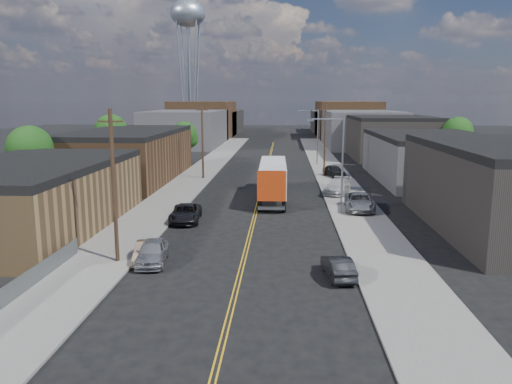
# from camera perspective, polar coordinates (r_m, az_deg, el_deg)

# --- Properties ---
(ground) EXTENTS (260.00, 260.00, 0.00)m
(ground) POSITION_cam_1_polar(r_m,az_deg,el_deg) (81.49, 1.35, 3.09)
(ground) COLOR black
(ground) RESTS_ON ground
(centerline) EXTENTS (0.32, 120.00, 0.01)m
(centerline) POSITION_cam_1_polar(r_m,az_deg,el_deg) (66.66, 0.93, 1.43)
(centerline) COLOR gold
(centerline) RESTS_ON ground
(sidewalk_left) EXTENTS (5.00, 140.00, 0.15)m
(sidewalk_left) POSITION_cam_1_polar(r_m,az_deg,el_deg) (67.69, -7.14, 1.55)
(sidewalk_left) COLOR slate
(sidewalk_left) RESTS_ON ground
(sidewalk_right) EXTENTS (5.00, 140.00, 0.15)m
(sidewalk_right) POSITION_cam_1_polar(r_m,az_deg,el_deg) (66.95, 9.08, 1.40)
(sidewalk_right) COLOR slate
(sidewalk_right) RESTS_ON ground
(warehouse_tan) EXTENTS (12.00, 22.00, 5.60)m
(warehouse_tan) POSITION_cam_1_polar(r_m,az_deg,el_deg) (44.59, -24.39, -0.43)
(warehouse_tan) COLOR brown
(warehouse_tan) RESTS_ON ground
(warehouse_brown) EXTENTS (12.00, 26.00, 6.60)m
(warehouse_brown) POSITION_cam_1_polar(r_m,az_deg,el_deg) (68.35, -14.40, 4.11)
(warehouse_brown) COLOR brown
(warehouse_brown) RESTS_ON ground
(industrial_right_b) EXTENTS (14.00, 24.00, 6.10)m
(industrial_right_b) POSITION_cam_1_polar(r_m,az_deg,el_deg) (69.92, 19.33, 3.78)
(industrial_right_b) COLOR #373739
(industrial_right_b) RESTS_ON ground
(industrial_right_c) EXTENTS (14.00, 22.00, 7.60)m
(industrial_right_c) POSITION_cam_1_polar(r_m,az_deg,el_deg) (95.01, 15.07, 6.10)
(industrial_right_c) COLOR black
(industrial_right_c) RESTS_ON ground
(skyline_left_a) EXTENTS (16.00, 30.00, 8.00)m
(skyline_left_a) POSITION_cam_1_polar(r_m,az_deg,el_deg) (118.14, -7.89, 7.25)
(skyline_left_a) COLOR #373739
(skyline_left_a) RESTS_ON ground
(skyline_right_a) EXTENTS (16.00, 30.00, 8.00)m
(skyline_right_a) POSITION_cam_1_polar(r_m,az_deg,el_deg) (117.24, 11.83, 7.11)
(skyline_right_a) COLOR #373739
(skyline_right_a) RESTS_ON ground
(skyline_left_b) EXTENTS (16.00, 26.00, 10.00)m
(skyline_left_b) POSITION_cam_1_polar(r_m,az_deg,el_deg) (142.68, -5.97, 8.25)
(skyline_left_b) COLOR brown
(skyline_left_b) RESTS_ON ground
(skyline_right_b) EXTENTS (16.00, 26.00, 10.00)m
(skyline_right_b) POSITION_cam_1_polar(r_m,az_deg,el_deg) (141.94, 10.36, 8.12)
(skyline_right_b) COLOR brown
(skyline_right_b) RESTS_ON ground
(skyline_left_c) EXTENTS (16.00, 40.00, 7.00)m
(skyline_left_c) POSITION_cam_1_polar(r_m,az_deg,el_deg) (162.50, -4.83, 8.01)
(skyline_left_c) COLOR black
(skyline_left_c) RESTS_ON ground
(skyline_right_c) EXTENTS (16.00, 40.00, 7.00)m
(skyline_right_c) POSITION_cam_1_polar(r_m,az_deg,el_deg) (161.85, 9.47, 7.89)
(skyline_right_c) COLOR black
(skyline_right_c) RESTS_ON ground
(water_tower) EXTENTS (9.00, 9.00, 36.90)m
(water_tower) POSITION_cam_1_polar(r_m,az_deg,el_deg) (134.57, -7.79, 19.03)
(water_tower) COLOR gray
(water_tower) RESTS_ON ground
(streetlight_near) EXTENTS (3.39, 0.25, 9.00)m
(streetlight_near) POSITION_cam_1_polar(r_m,az_deg,el_deg) (46.33, 9.39, 3.92)
(streetlight_near) COLOR gray
(streetlight_near) RESTS_ON ground
(streetlight_far) EXTENTS (3.39, 0.25, 9.00)m
(streetlight_far) POSITION_cam_1_polar(r_m,az_deg,el_deg) (81.09, 6.78, 6.77)
(streetlight_far) COLOR gray
(streetlight_far) RESTS_ON ground
(utility_pole_left_near) EXTENTS (1.60, 0.26, 10.00)m
(utility_pole_left_near) POSITION_cam_1_polar(r_m,az_deg,el_deg) (33.06, -15.94, 0.70)
(utility_pole_left_near) COLOR black
(utility_pole_left_near) RESTS_ON ground
(utility_pole_left_far) EXTENTS (1.60, 0.26, 10.00)m
(utility_pole_left_far) POSITION_cam_1_polar(r_m,az_deg,el_deg) (66.87, -6.14, 5.83)
(utility_pole_left_far) COLOR black
(utility_pole_left_far) RESTS_ON ground
(utility_pole_right) EXTENTS (1.60, 0.26, 10.00)m
(utility_pole_right) POSITION_cam_1_polar(r_m,az_deg,el_deg) (69.20, 7.88, 5.95)
(utility_pole_right) COLOR black
(utility_pole_right) RESTS_ON ground
(chainlink_fence) EXTENTS (0.05, 16.00, 1.22)m
(chainlink_fence) POSITION_cam_1_polar(r_m,az_deg,el_deg) (29.77, -25.75, -9.97)
(chainlink_fence) COLOR slate
(chainlink_fence) RESTS_ON ground
(tree_left_near) EXTENTS (4.85, 4.76, 7.91)m
(tree_left_near) POSITION_cam_1_polar(r_m,az_deg,el_deg) (57.55, -24.36, 4.24)
(tree_left_near) COLOR black
(tree_left_near) RESTS_ON ground
(tree_left_mid) EXTENTS (5.10, 5.04, 8.37)m
(tree_left_mid) POSITION_cam_1_polar(r_m,az_deg,el_deg) (80.45, -16.17, 6.51)
(tree_left_mid) COLOR black
(tree_left_mid) RESTS_ON ground
(tree_left_far) EXTENTS (4.35, 4.20, 6.97)m
(tree_left_far) POSITION_cam_1_polar(r_m,az_deg,el_deg) (84.62, -8.13, 6.37)
(tree_left_far) COLOR black
(tree_left_far) RESTS_ON ground
(tree_right_far) EXTENTS (4.85, 4.76, 7.91)m
(tree_right_far) POSITION_cam_1_polar(r_m,az_deg,el_deg) (85.47, 22.07, 6.16)
(tree_right_far) COLOR black
(tree_right_far) RESTS_ON ground
(semi_truck) EXTENTS (2.86, 15.66, 4.10)m
(semi_truck) POSITION_cam_1_polar(r_m,az_deg,el_deg) (53.87, 1.99, 1.75)
(semi_truck) COLOR silver
(semi_truck) RESTS_ON ground
(car_left_a) EXTENTS (2.30, 4.71, 1.55)m
(car_left_a) POSITION_cam_1_polar(r_m,az_deg,el_deg) (33.38, -11.77, -6.73)
(car_left_a) COLOR #A0A2A5
(car_left_a) RESTS_ON ground
(car_left_b) EXTENTS (1.88, 4.05, 1.29)m
(car_left_b) POSITION_cam_1_polar(r_m,az_deg,el_deg) (33.95, -12.43, -6.69)
(car_left_b) COLOR #856D57
(car_left_b) RESTS_ON ground
(car_left_c) EXTENTS (2.89, 5.55, 1.49)m
(car_left_c) POSITION_cam_1_polar(r_m,az_deg,el_deg) (44.09, -8.05, -2.42)
(car_left_c) COLOR black
(car_left_c) RESTS_ON ground
(car_right_oncoming) EXTENTS (1.91, 4.17, 1.32)m
(car_right_oncoming) POSITION_cam_1_polar(r_m,az_deg,el_deg) (30.60, 9.39, -8.47)
(car_right_oncoming) COLOR black
(car_right_oncoming) RESTS_ON ground
(car_right_lot_a) EXTENTS (3.21, 6.08, 1.63)m
(car_right_lot_a) POSITION_cam_1_polar(r_m,az_deg,el_deg) (48.49, 11.74, -1.09)
(car_right_lot_a) COLOR gray
(car_right_lot_a) RESTS_ON sidewalk_right
(car_right_lot_b) EXTENTS (3.88, 6.01, 1.62)m
(car_right_lot_b) POSITION_cam_1_polar(r_m,az_deg,el_deg) (56.66, 9.35, 0.65)
(car_right_lot_b) COLOR #AFAFAF
(car_right_lot_b) RESTS_ON sidewalk_right
(car_right_lot_c) EXTENTS (3.23, 4.99, 1.58)m
(car_right_lot_c) POSITION_cam_1_polar(r_m,az_deg,el_deg) (69.03, 8.92, 2.40)
(car_right_lot_c) COLOR black
(car_right_lot_c) RESTS_ON sidewalk_right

